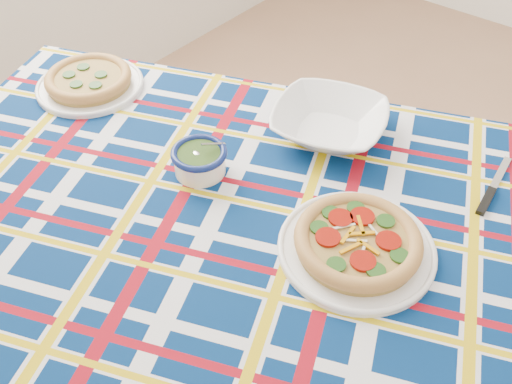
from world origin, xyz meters
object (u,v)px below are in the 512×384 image
Objects in this scene: main_focaccia_plate at (358,241)px; serving_bowl at (329,122)px; dining_table at (255,248)px; pesto_bowl at (199,159)px.

serving_bowl is (-0.23, 0.26, 0.00)m from main_focaccia_plate.
dining_table is at bearing -161.35° from main_focaccia_plate.
main_focaccia_plate is 1.18× the size of serving_bowl.
pesto_bowl is (-0.18, 0.05, 0.11)m from dining_table.
serving_bowl is (0.14, 0.28, -0.00)m from pesto_bowl.
main_focaccia_plate is at bearing -3.44° from dining_table.
serving_bowl is (-0.05, 0.32, 0.10)m from dining_table.
pesto_bowl reaches higher than main_focaccia_plate.
pesto_bowl reaches higher than serving_bowl.
serving_bowl is at bearing 76.30° from dining_table.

